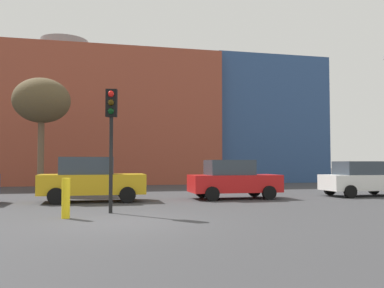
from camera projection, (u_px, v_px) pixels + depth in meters
ground_plane at (121, 222)px, 11.25m from camera, size 200.00×200.00×0.00m
building_backdrop at (63, 121)px, 35.45m from camera, size 43.42×13.86×12.21m
parked_car_2 at (91, 179)px, 17.17m from camera, size 4.27×2.09×1.85m
parked_car_3 at (233, 179)px, 18.56m from camera, size 4.02×1.97×1.74m
parked_car_4 at (361, 179)px, 20.03m from camera, size 3.89×1.91×1.68m
traffic_light_island at (111, 122)px, 13.34m from camera, size 0.40×0.39×4.00m
bare_tree_0 at (42, 102)px, 22.59m from camera, size 3.07×3.07×6.26m
bollard_yellow_0 at (66, 198)px, 12.00m from camera, size 0.24×0.24×1.17m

